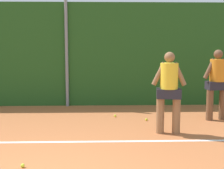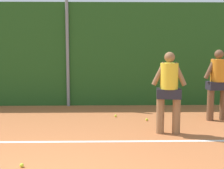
{
  "view_description": "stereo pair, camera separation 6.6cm",
  "coord_description": "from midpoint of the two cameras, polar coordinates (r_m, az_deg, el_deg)",
  "views": [
    {
      "loc": [
        1.09,
        -4.18,
        2.0
      ],
      "look_at": [
        1.31,
        2.84,
        1.07
      ],
      "focal_mm": 51.79,
      "sensor_mm": 36.0,
      "label": 1
    },
    {
      "loc": [
        1.15,
        -4.18,
        2.0
      ],
      "look_at": [
        1.31,
        2.84,
        1.07
      ],
      "focal_mm": 51.79,
      "sensor_mm": 36.0,
      "label": 2
    }
  ],
  "objects": [
    {
      "name": "tennis_ball_1",
      "position": [
        8.32,
        5.87,
        -6.17
      ],
      "size": [
        0.07,
        0.07,
        0.07
      ],
      "primitive_type": "sphere",
      "color": "#CCDB33",
      "rests_on": "ground_plane"
    },
    {
      "name": "player_backcourt_far",
      "position": [
        8.62,
        17.86,
        0.62
      ],
      "size": [
        0.76,
        0.39,
        1.81
      ],
      "rotation": [
        0.0,
        0.0,
        0.13
      ],
      "color": "brown",
      "rests_on": "ground_plane"
    },
    {
      "name": "tennis_ball_8",
      "position": [
        8.68,
        0.34,
        -5.55
      ],
      "size": [
        0.07,
        0.07,
        0.07
      ],
      "primitive_type": "sphere",
      "color": "#CCDB33",
      "rests_on": "ground_plane"
    },
    {
      "name": "hedge_fence_backdrop",
      "position": [
        10.24,
        -8.09,
        5.24
      ],
      "size": [
        19.33,
        0.25,
        3.2
      ],
      "primitive_type": "cube",
      "color": "#23511E",
      "rests_on": "ground_plane"
    },
    {
      "name": "player_midcourt",
      "position": [
        7.09,
        9.74,
        -0.64
      ],
      "size": [
        0.75,
        0.38,
        1.79
      ],
      "rotation": [
        0.0,
        0.0,
        6.15
      ],
      "color": "#8C603D",
      "rests_on": "ground_plane"
    },
    {
      "name": "ground_plane",
      "position": [
        6.37,
        -12.04,
        -10.94
      ],
      "size": [
        29.74,
        29.74,
        0.0
      ],
      "primitive_type": "plane",
      "color": "#B76638"
    },
    {
      "name": "tennis_ball_4",
      "position": [
        5.53,
        -15.84,
        -13.6
      ],
      "size": [
        0.07,
        0.07,
        0.07
      ],
      "primitive_type": "sphere",
      "color": "#CCDB33",
      "rests_on": "ground_plane"
    },
    {
      "name": "court_baseline_paint",
      "position": [
        6.71,
        -11.48,
        -9.92
      ],
      "size": [
        14.13,
        0.1,
        0.01
      ],
      "primitive_type": "cube",
      "color": "white",
      "rests_on": "ground_plane"
    },
    {
      "name": "fence_post_center",
      "position": [
        10.06,
        -8.22,
        6.28
      ],
      "size": [
        0.1,
        0.1,
        3.58
      ],
      "primitive_type": "cylinder",
      "color": "gray",
      "rests_on": "ground_plane"
    }
  ]
}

